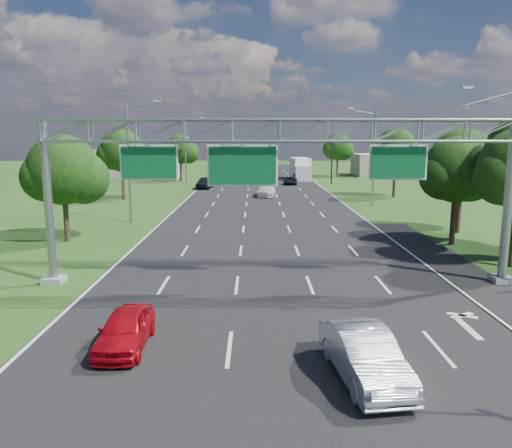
{
  "coord_description": "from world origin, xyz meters",
  "views": [
    {
      "loc": [
        -0.93,
        -12.16,
        7.22
      ],
      "look_at": [
        -0.85,
        12.82,
        2.84
      ],
      "focal_mm": 35.0,
      "sensor_mm": 36.0,
      "label": 1
    }
  ],
  "objects_px": {
    "box_truck": "(300,169)",
    "red_coupe": "(125,329)",
    "traffic_signal": "(309,150)",
    "silver_sedan": "(365,355)",
    "sign_gantry": "(281,144)"
  },
  "relations": [
    {
      "from": "silver_sedan",
      "to": "box_truck",
      "type": "height_order",
      "value": "box_truck"
    },
    {
      "from": "red_coupe",
      "to": "silver_sedan",
      "type": "xyz_separation_m",
      "value": [
        7.77,
        -2.29,
        0.09
      ]
    },
    {
      "from": "sign_gantry",
      "to": "silver_sedan",
      "type": "relative_size",
      "value": 5.11
    },
    {
      "from": "traffic_signal",
      "to": "silver_sedan",
      "type": "bearing_deg",
      "value": -94.63
    },
    {
      "from": "silver_sedan",
      "to": "traffic_signal",
      "type": "bearing_deg",
      "value": 77.53
    },
    {
      "from": "traffic_signal",
      "to": "red_coupe",
      "type": "height_order",
      "value": "traffic_signal"
    },
    {
      "from": "sign_gantry",
      "to": "box_truck",
      "type": "xyz_separation_m",
      "value": [
        6.65,
        61.64,
        -5.17
      ]
    },
    {
      "from": "red_coupe",
      "to": "silver_sedan",
      "type": "bearing_deg",
      "value": -16.82
    },
    {
      "from": "red_coupe",
      "to": "silver_sedan",
      "type": "relative_size",
      "value": 0.85
    },
    {
      "from": "traffic_signal",
      "to": "box_truck",
      "type": "height_order",
      "value": "traffic_signal"
    },
    {
      "from": "traffic_signal",
      "to": "box_truck",
      "type": "relative_size",
      "value": 1.26
    },
    {
      "from": "red_coupe",
      "to": "box_truck",
      "type": "relative_size",
      "value": 0.4
    },
    {
      "from": "sign_gantry",
      "to": "silver_sedan",
      "type": "bearing_deg",
      "value": -78.61
    },
    {
      "from": "traffic_signal",
      "to": "silver_sedan",
      "type": "height_order",
      "value": "traffic_signal"
    },
    {
      "from": "box_truck",
      "to": "red_coupe",
      "type": "bearing_deg",
      "value": -104.34
    }
  ]
}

